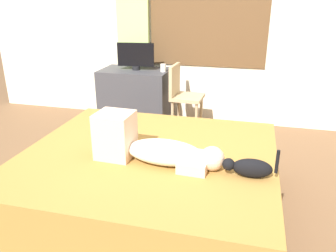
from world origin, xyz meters
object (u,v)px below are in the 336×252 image
(cat, at_px, (249,168))
(chair_by_desk, at_px, (182,93))
(person_lying, at_px, (152,147))
(cup, at_px, (163,68))
(bed, at_px, (150,183))
(tv_monitor, at_px, (136,56))
(desk, at_px, (136,97))

(cat, relative_size, chair_by_desk, 0.42)
(person_lying, bearing_deg, cup, 102.83)
(bed, bearing_deg, tv_monitor, 111.83)
(bed, distance_m, tv_monitor, 2.18)
(desk, relative_size, chair_by_desk, 1.05)
(desk, bearing_deg, person_lying, -67.44)
(bed, xyz_separation_m, chair_by_desk, (-0.12, 1.78, 0.25))
(bed, height_order, person_lying, person_lying)
(cat, xyz_separation_m, desk, (-1.55, 2.13, -0.23))
(bed, xyz_separation_m, person_lying, (0.07, -0.14, 0.38))
(person_lying, distance_m, cat, 0.69)
(cat, bearing_deg, tv_monitor, 125.69)
(desk, distance_m, tv_monitor, 0.55)
(chair_by_desk, bearing_deg, cup, 154.96)
(tv_monitor, bearing_deg, bed, -68.17)
(bed, height_order, cup, cup)
(bed, xyz_separation_m, cup, (-0.40, 1.91, 0.53))
(bed, bearing_deg, chair_by_desk, 93.92)
(cat, height_order, desk, cat)
(bed, xyz_separation_m, cat, (0.75, -0.20, 0.34))
(desk, distance_m, chair_by_desk, 0.70)
(tv_monitor, bearing_deg, chair_by_desk, -12.89)
(tv_monitor, height_order, chair_by_desk, tv_monitor)
(bed, bearing_deg, desk, 112.34)
(desk, height_order, cup, cup)
(person_lying, height_order, chair_by_desk, person_lying)
(desk, bearing_deg, chair_by_desk, -12.52)
(cup, bearing_deg, desk, 177.28)
(desk, xyz_separation_m, cup, (0.39, -0.02, 0.42))
(cat, height_order, chair_by_desk, chair_by_desk)
(cat, bearing_deg, bed, 165.48)
(cat, relative_size, cup, 3.67)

